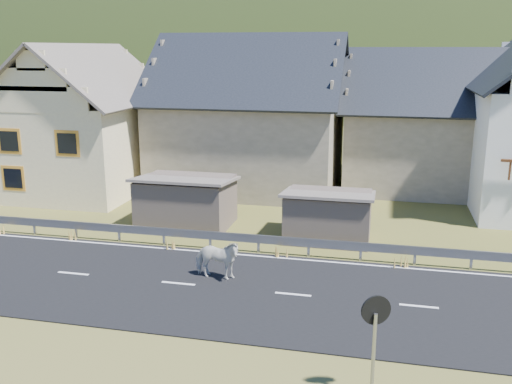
# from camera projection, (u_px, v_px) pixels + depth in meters

# --- Properties ---
(ground) EXTENTS (160.00, 160.00, 0.00)m
(ground) POSITION_uv_depth(u_px,v_px,m) (178.00, 285.00, 19.62)
(ground) COLOR #484D16
(ground) RESTS_ON ground
(road) EXTENTS (60.00, 7.00, 0.04)m
(road) POSITION_uv_depth(u_px,v_px,m) (178.00, 284.00, 19.62)
(road) COLOR black
(road) RESTS_ON ground
(lane_markings) EXTENTS (60.00, 6.60, 0.01)m
(lane_markings) POSITION_uv_depth(u_px,v_px,m) (178.00, 283.00, 19.61)
(lane_markings) COLOR silver
(lane_markings) RESTS_ON road
(guardrail) EXTENTS (28.10, 0.09, 0.75)m
(guardrail) POSITION_uv_depth(u_px,v_px,m) (210.00, 236.00, 22.96)
(guardrail) COLOR #93969B
(guardrail) RESTS_ON ground
(shed_left) EXTENTS (4.30, 3.30, 2.40)m
(shed_left) POSITION_uv_depth(u_px,v_px,m) (186.00, 202.00, 25.93)
(shed_left) COLOR brown
(shed_left) RESTS_ON ground
(shed_right) EXTENTS (3.80, 2.90, 2.20)m
(shed_right) POSITION_uv_depth(u_px,v_px,m) (328.00, 216.00, 24.07)
(shed_right) COLOR brown
(shed_right) RESTS_ON ground
(house_cream) EXTENTS (7.80, 9.80, 8.30)m
(house_cream) POSITION_uv_depth(u_px,v_px,m) (83.00, 113.00, 32.06)
(house_cream) COLOR #FFEDB1
(house_cream) RESTS_ON ground
(house_stone_a) EXTENTS (10.80, 9.80, 8.90)m
(house_stone_a) POSITION_uv_depth(u_px,v_px,m) (251.00, 106.00, 32.87)
(house_stone_a) COLOR tan
(house_stone_a) RESTS_ON ground
(house_stone_b) EXTENTS (9.80, 8.80, 8.10)m
(house_stone_b) POSITION_uv_depth(u_px,v_px,m) (428.00, 114.00, 32.69)
(house_stone_b) COLOR tan
(house_stone_b) RESTS_ON ground
(mountain) EXTENTS (440.00, 280.00, 260.00)m
(mountain) POSITION_uv_depth(u_px,v_px,m) (381.00, 132.00, 193.51)
(mountain) COLOR #213514
(mountain) RESTS_ON ground
(conifer_patch) EXTENTS (76.00, 50.00, 28.00)m
(conifer_patch) POSITION_uv_depth(u_px,v_px,m) (121.00, 56.00, 133.99)
(conifer_patch) COLOR black
(conifer_patch) RESTS_ON ground
(horse) EXTENTS (0.88, 1.76, 1.45)m
(horse) POSITION_uv_depth(u_px,v_px,m) (217.00, 259.00, 19.86)
(horse) COLOR beige
(horse) RESTS_ON road
(traffic_mirror) EXTENTS (0.66, 0.35, 2.54)m
(traffic_mirror) POSITION_uv_depth(u_px,v_px,m) (375.00, 324.00, 12.88)
(traffic_mirror) COLOR #93969B
(traffic_mirror) RESTS_ON ground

